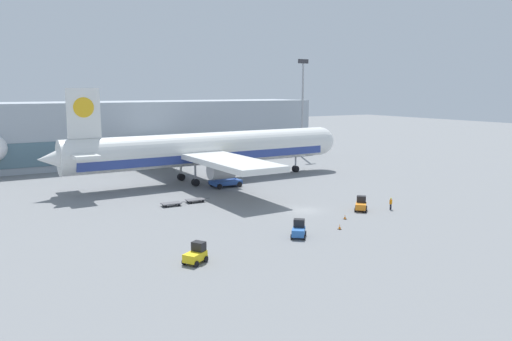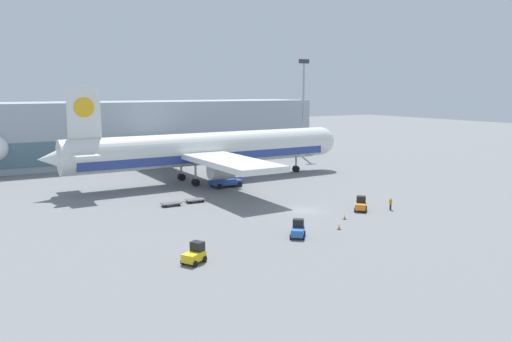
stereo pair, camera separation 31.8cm
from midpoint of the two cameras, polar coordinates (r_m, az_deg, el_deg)
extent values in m
plane|color=slate|center=(70.28, 5.65, -4.59)|extent=(400.00, 400.00, 0.00)
cube|color=#9EA8B2|center=(122.46, -13.67, 4.40)|extent=(90.00, 18.00, 14.00)
cube|color=slate|center=(114.12, -12.27, 2.53)|extent=(88.20, 0.20, 4.90)
cylinder|color=#9EA0A5|center=(124.72, 5.49, 6.79)|extent=(0.50, 0.50, 23.07)
cube|color=#333338|center=(124.80, 5.58, 12.32)|extent=(2.80, 0.50, 1.00)
cylinder|color=white|center=(91.89, -5.33, 2.54)|extent=(52.06, 6.36, 5.80)
cube|color=#2D428E|center=(92.05, -5.32, 1.73)|extent=(47.90, 6.20, 1.45)
sphere|color=white|center=(105.77, 7.46, 3.38)|extent=(5.68, 5.68, 5.68)
cone|color=white|center=(83.96, -21.50, 1.31)|extent=(6.44, 5.58, 5.51)
cube|color=white|center=(84.16, -18.98, 6.19)|extent=(5.20, 0.50, 8.00)
cylinder|color=yellow|center=(84.12, -19.01, 6.84)|extent=(3.21, 0.58, 3.20)
cube|color=white|center=(84.46, -19.44, 1.87)|extent=(3.74, 13.04, 0.50)
cube|color=white|center=(90.88, -6.80, 1.98)|extent=(8.52, 48.08, 0.90)
cylinder|color=#9EA0A5|center=(82.15, -3.86, -0.01)|extent=(4.23, 2.85, 2.80)
cylinder|color=#9EA0A5|center=(100.30, -9.17, 1.57)|extent=(4.23, 2.85, 2.80)
cylinder|color=#9EA0A5|center=(102.43, 4.69, 1.29)|extent=(0.36, 0.36, 4.00)
cylinder|color=black|center=(102.72, 4.68, 0.19)|extent=(1.31, 0.91, 1.30)
cylinder|color=#9EA0A5|center=(87.74, -6.83, -0.07)|extent=(0.36, 0.36, 4.00)
cylinder|color=black|center=(88.09, -6.80, -1.36)|extent=(1.31, 0.91, 1.30)
cylinder|color=#9EA0A5|center=(93.54, -8.45, 0.47)|extent=(0.36, 0.36, 4.00)
cylinder|color=black|center=(93.86, -8.42, -0.74)|extent=(1.31, 0.91, 1.30)
cube|color=#284C99|center=(87.12, -3.37, -1.33)|extent=(5.23, 3.06, 0.70)
cube|color=#B2B2B7|center=(86.47, -3.40, 1.30)|extent=(4.97, 2.90, 0.30)
cube|color=yellow|center=(86.40, -3.40, 1.66)|extent=(4.97, 2.90, 0.08)
cube|color=#284C99|center=(86.74, -3.39, 0.09)|extent=(4.27, 0.21, 3.80)
cube|color=#284C99|center=(86.74, -3.39, 0.09)|extent=(4.27, 0.21, 3.80)
cylinder|color=black|center=(89.38, -2.72, -1.28)|extent=(0.90, 0.37, 0.90)
cylinder|color=black|center=(86.80, -1.77, -1.59)|extent=(0.90, 0.37, 0.90)
cylinder|color=black|center=(87.62, -4.96, -1.52)|extent=(0.90, 0.37, 0.90)
cylinder|color=black|center=(84.99, -4.06, -1.84)|extent=(0.90, 0.37, 0.90)
cube|color=#2D66B7|center=(57.52, 4.95, -6.98)|extent=(2.56, 2.66, 0.80)
cube|color=black|center=(57.92, 5.02, -6.00)|extent=(1.53, 1.49, 0.90)
cube|color=black|center=(58.78, 5.05, -6.91)|extent=(1.06, 0.94, 0.24)
cylinder|color=black|center=(58.46, 4.33, -7.12)|extent=(0.57, 0.61, 0.60)
cylinder|color=black|center=(58.36, 5.71, -7.17)|extent=(0.57, 0.61, 0.60)
cylinder|color=black|center=(56.93, 4.17, -7.57)|extent=(0.57, 0.61, 0.60)
cylinder|color=black|center=(56.82, 5.59, -7.62)|extent=(0.57, 0.61, 0.60)
cube|color=yellow|center=(49.54, -6.95, -9.71)|extent=(2.69, 2.38, 0.80)
cube|color=black|center=(49.77, -6.53, -8.58)|extent=(1.41, 1.53, 0.90)
cube|color=black|center=(50.58, -6.12, -9.63)|extent=(0.78, 1.17, 0.24)
cylinder|color=black|center=(50.67, -7.05, -9.75)|extent=(0.64, 0.51, 0.60)
cylinder|color=black|center=(49.91, -5.73, -10.03)|extent=(0.64, 0.51, 0.60)
cylinder|color=black|center=(49.45, -8.16, -10.26)|extent=(0.64, 0.51, 0.60)
cylinder|color=black|center=(48.67, -6.82, -10.56)|extent=(0.64, 0.51, 0.60)
cube|color=orange|center=(71.14, 12.00, -4.00)|extent=(2.62, 2.61, 0.80)
cube|color=black|center=(71.58, 12.05, -3.22)|extent=(1.51, 1.52, 0.90)
cube|color=black|center=(72.40, 12.05, -4.00)|extent=(1.00, 1.01, 0.24)
cylinder|color=black|center=(72.04, 11.47, -4.14)|extent=(0.60, 0.59, 0.60)
cylinder|color=black|center=(71.98, 12.58, -4.19)|extent=(0.60, 0.59, 0.60)
cylinder|color=black|center=(70.48, 11.39, -4.44)|extent=(0.60, 0.59, 0.60)
cylinder|color=black|center=(70.42, 12.53, -4.49)|extent=(0.60, 0.59, 0.60)
cube|color=#56565B|center=(73.62, -9.57, -3.70)|extent=(2.85, 1.60, 0.12)
cube|color=#56565B|center=(74.22, -8.22, -3.56)|extent=(0.90, 0.11, 0.08)
cylinder|color=black|center=(74.57, -9.01, -3.71)|extent=(0.37, 0.16, 0.36)
cylinder|color=black|center=(73.40, -8.68, -3.91)|extent=(0.37, 0.16, 0.36)
cylinder|color=black|center=(73.96, -10.44, -3.86)|extent=(0.37, 0.16, 0.36)
cylinder|color=black|center=(72.78, -10.13, -4.06)|extent=(0.37, 0.16, 0.36)
cube|color=#56565B|center=(75.53, -6.85, -3.31)|extent=(2.85, 1.60, 0.12)
cube|color=#56565B|center=(76.21, -5.56, -3.17)|extent=(0.90, 0.11, 0.08)
cylinder|color=black|center=(76.51, -6.34, -3.32)|extent=(0.37, 0.16, 0.36)
cylinder|color=black|center=(75.36, -5.98, -3.51)|extent=(0.37, 0.16, 0.36)
cylinder|color=black|center=(75.82, -7.72, -3.47)|extent=(0.37, 0.16, 0.36)
cylinder|color=black|center=(74.66, -7.37, -3.66)|extent=(0.37, 0.16, 0.36)
cylinder|color=black|center=(72.73, 15.19, -4.06)|extent=(0.14, 0.14, 0.83)
cylinder|color=black|center=(72.89, 15.28, -4.04)|extent=(0.14, 0.14, 0.83)
cube|color=orange|center=(72.65, 15.26, -3.50)|extent=(0.39, 0.27, 0.62)
cylinder|color=orange|center=(72.45, 15.15, -3.50)|extent=(0.09, 0.09, 0.56)
cylinder|color=orange|center=(72.84, 15.37, -3.44)|extent=(0.09, 0.09, 0.56)
sphere|color=tan|center=(72.56, 15.27, -3.17)|extent=(0.22, 0.22, 0.22)
sphere|color=yellow|center=(72.55, 15.28, -3.12)|extent=(0.21, 0.21, 0.21)
cube|color=black|center=(66.39, 10.22, -5.50)|extent=(0.40, 0.40, 0.04)
cone|color=orange|center=(66.32, 10.23, -5.24)|extent=(0.32, 0.32, 0.58)
cylinder|color=white|center=(66.31, 10.23, -5.22)|extent=(0.19, 0.19, 0.08)
cube|color=black|center=(61.60, 9.61, -6.64)|extent=(0.40, 0.40, 0.04)
cone|color=orange|center=(61.51, 9.62, -6.33)|extent=(0.32, 0.32, 0.65)
cylinder|color=white|center=(61.50, 9.62, -6.30)|extent=(0.19, 0.19, 0.09)
camera|label=1|loc=(0.16, -89.89, 0.02)|focal=35.00mm
camera|label=2|loc=(0.16, 90.11, -0.02)|focal=35.00mm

